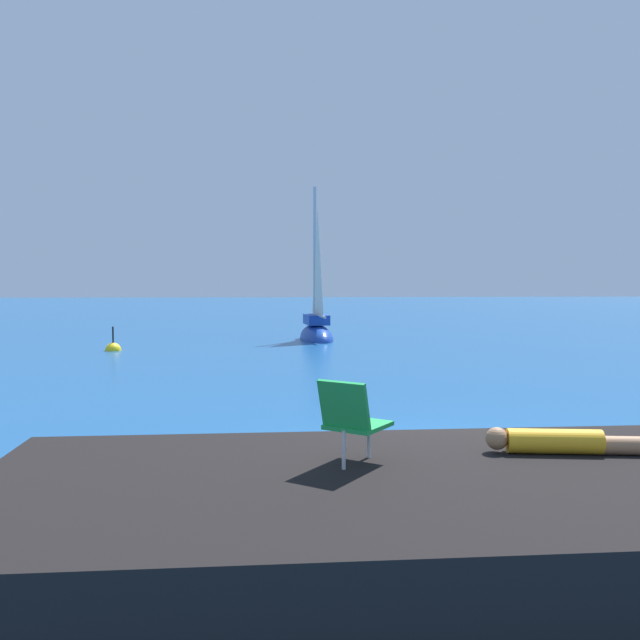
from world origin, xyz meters
name	(u,v)px	position (x,y,z in m)	size (l,w,h in m)	color
ground_plane	(437,458)	(0.00, 0.00, 0.00)	(160.00, 160.00, 0.00)	navy
shore_ledge	(430,524)	(-0.93, -3.67, 0.43)	(7.85, 3.45, 0.87)	black
boulder_seaward	(506,511)	(0.24, -2.20, 0.00)	(1.26, 1.01, 0.69)	black
boulder_inland	(376,491)	(-1.09, -1.43, 0.00)	(0.96, 0.77, 0.53)	black
sailboat_near	(316,330)	(-0.69, 18.63, 0.38)	(1.69, 3.83, 6.98)	#193D99
person_sunbather	(568,442)	(0.55, -3.07, 0.98)	(1.76, 0.41, 0.25)	gold
beach_chair	(352,418)	(-1.59, -3.35, 1.31)	(0.74, 0.76, 0.80)	green
marker_buoy	(113,350)	(-8.11, 14.78, 0.01)	(0.56, 0.56, 1.13)	yellow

